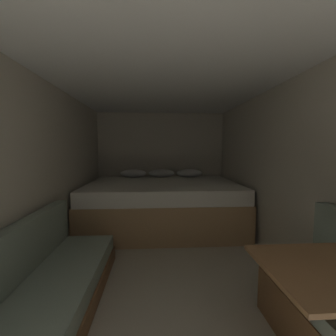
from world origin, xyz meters
The scene contains 7 objects.
ground_plane centered at (0.00, 1.83, 0.00)m, with size 6.79×6.79×0.00m, color #B2A893.
wall_back centered at (0.00, 4.25, 1.06)m, with size 2.77×0.05×2.12m, color beige.
wall_left centered at (-1.36, 1.83, 1.06)m, with size 0.05×4.79×2.12m, color beige.
wall_right centered at (1.36, 1.83, 1.06)m, with size 0.05×4.79×2.12m, color beige.
ceiling_slab centered at (0.00, 1.83, 2.15)m, with size 2.77×4.79×0.05m, color white.
bed centered at (0.00, 3.31, 0.40)m, with size 2.55×1.76×0.95m.
sofa_left centered at (-1.03, 1.04, 0.23)m, with size 0.68×2.29×0.75m.
Camera 1 is at (-0.13, -0.49, 1.37)m, focal length 23.40 mm.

